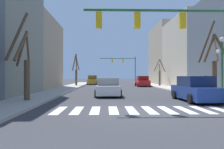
# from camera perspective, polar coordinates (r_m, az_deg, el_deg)

# --- Properties ---
(ground_plane) EXTENTS (240.00, 240.00, 0.00)m
(ground_plane) POSITION_cam_1_polar(r_m,az_deg,el_deg) (10.68, 7.80, -9.57)
(ground_plane) COLOR #38383D
(building_row_right) EXTENTS (6.00, 46.34, 12.24)m
(building_row_right) POSITION_cam_1_polar(r_m,az_deg,el_deg) (30.70, 23.68, 6.95)
(building_row_right) COLOR tan
(building_row_right) RESTS_ON ground_plane
(crosswalk_stripes) EXTENTS (8.55, 2.60, 0.01)m
(crosswalk_stripes) POSITION_cam_1_polar(r_m,az_deg,el_deg) (11.15, 7.39, -9.17)
(crosswalk_stripes) COLOR white
(crosswalk_stripes) RESTS_ON ground_plane
(traffic_signal_near) EXTENTS (8.21, 0.28, 5.61)m
(traffic_signal_near) POSITION_cam_1_polar(r_m,az_deg,el_deg) (12.40, 16.39, 11.33)
(traffic_signal_near) COLOR #236038
(traffic_signal_near) RESTS_ON ground_plane
(traffic_signal_far) EXTENTS (8.38, 0.28, 6.21)m
(traffic_signal_far) POSITION_cam_1_polar(r_m,az_deg,el_deg) (50.91, 3.29, 2.86)
(traffic_signal_far) COLOR #236038
(traffic_signal_far) RESTS_ON ground_plane
(street_lamp_right_corner) EXTENTS (0.95, 0.36, 4.59)m
(street_lamp_right_corner) POSITION_cam_1_polar(r_m,az_deg,el_deg) (19.06, 26.82, 4.70)
(street_lamp_right_corner) COLOR #1E4C2D
(street_lamp_right_corner) RESTS_ON sidewalk_right
(car_at_intersection) EXTENTS (2.10, 4.16, 1.71)m
(car_at_intersection) POSITION_cam_1_polar(r_m,az_deg,el_deg) (36.02, 7.95, -1.84)
(car_at_intersection) COLOR red
(car_at_intersection) RESTS_ON ground_plane
(car_driving_away_lane) EXTENTS (2.07, 4.89, 1.70)m
(car_driving_away_lane) POSITION_cam_1_polar(r_m,az_deg,el_deg) (15.81, 20.88, -3.68)
(car_driving_away_lane) COLOR navy
(car_driving_away_lane) RESTS_ON ground_plane
(car_driving_toward_lane) EXTENTS (2.15, 4.45, 1.53)m
(car_driving_toward_lane) POSITION_cam_1_polar(r_m,az_deg,el_deg) (18.65, -1.07, -3.41)
(car_driving_toward_lane) COLOR white
(car_driving_toward_lane) RESTS_ON ground_plane
(car_parked_left_near) EXTENTS (2.07, 4.72, 1.83)m
(car_parked_left_near) POSITION_cam_1_polar(r_m,az_deg,el_deg) (43.99, -5.09, -1.51)
(car_parked_left_near) COLOR #A38423
(car_parked_left_near) RESTS_ON ground_plane
(pedestrian_waiting_at_curb) EXTENTS (0.71, 0.25, 1.65)m
(pedestrian_waiting_at_curb) POSITION_cam_1_polar(r_m,az_deg,el_deg) (21.01, 23.27, -1.93)
(pedestrian_waiting_at_curb) COLOR #7A705B
(pedestrian_waiting_at_curb) RESTS_ON sidewalk_right
(street_tree_left_mid) EXTENTS (1.34, 1.93, 5.34)m
(street_tree_left_mid) POSITION_cam_1_polar(r_m,az_deg,el_deg) (37.54, -9.39, 0.89)
(street_tree_left_mid) COLOR brown
(street_tree_left_mid) RESTS_ON sidewalk_left
(street_tree_left_far) EXTENTS (2.65, 2.34, 6.26)m
(street_tree_left_far) POSITION_cam_1_polar(r_m,az_deg,el_deg) (20.34, 25.07, 2.88)
(street_tree_left_far) COLOR brown
(street_tree_left_far) RESTS_ON sidewalk_right
(street_tree_left_near) EXTENTS (1.79, 1.49, 4.37)m
(street_tree_left_near) POSITION_cam_1_polar(r_m,az_deg,el_deg) (36.56, 12.34, 0.10)
(street_tree_left_near) COLOR brown
(street_tree_left_near) RESTS_ON sidewalk_right
(street_tree_right_near) EXTENTS (1.57, 2.44, 5.67)m
(street_tree_right_near) POSITION_cam_1_polar(r_m,az_deg,el_deg) (15.19, -22.03, 2.80)
(street_tree_right_near) COLOR brown
(street_tree_right_near) RESTS_ON sidewalk_left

